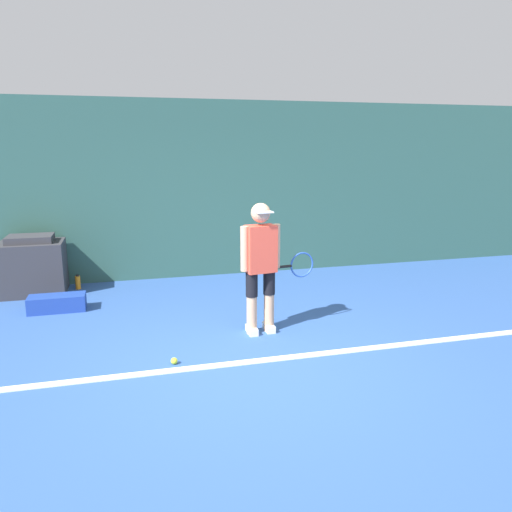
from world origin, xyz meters
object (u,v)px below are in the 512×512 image
object	(u,v)px
tennis_ball	(174,361)
water_bottle	(78,282)
tennis_player	(262,263)
covered_chair	(33,266)
equipment_bag	(57,303)

from	to	relation	value
tennis_ball	water_bottle	distance (m)	3.28
tennis_player	covered_chair	distance (m)	3.71
covered_chair	equipment_bag	xyz separation A→B (m)	(0.42, -0.95, -0.30)
tennis_ball	water_bottle	size ratio (longest dim) A/B	0.30
equipment_bag	covered_chair	bearing A→B (deg)	113.66
tennis_player	water_bottle	world-z (taller)	tennis_player
tennis_player	tennis_ball	world-z (taller)	tennis_player
tennis_player	water_bottle	distance (m)	3.39
tennis_player	covered_chair	xyz separation A→B (m)	(-2.82, 2.38, -0.42)
tennis_ball	equipment_bag	xyz separation A→B (m)	(-1.32, 2.06, 0.07)
equipment_bag	water_bottle	world-z (taller)	water_bottle
covered_chair	equipment_bag	world-z (taller)	covered_chair
covered_chair	equipment_bag	bearing A→B (deg)	-66.34
tennis_ball	water_bottle	xyz separation A→B (m)	(-1.14, 3.08, 0.07)
tennis_ball	covered_chair	bearing A→B (deg)	120.03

